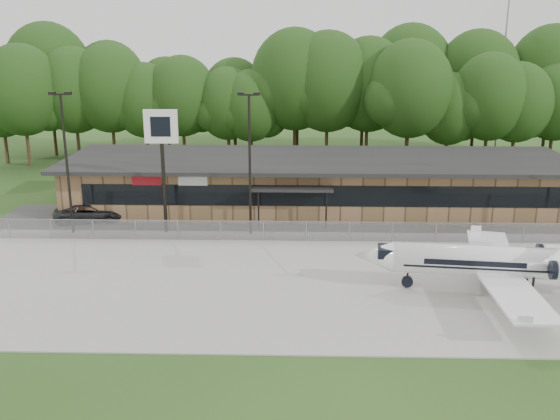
{
  "coord_description": "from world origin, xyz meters",
  "views": [
    {
      "loc": [
        -1.69,
        -26.38,
        14.26
      ],
      "look_at": [
        -2.75,
        12.0,
        3.19
      ],
      "focal_mm": 40.0,
      "sensor_mm": 36.0,
      "label": 1
    }
  ],
  "objects_px": {
    "terminal": "(317,182)",
    "pole_sign": "(162,140)",
    "suv": "(90,212)",
    "business_jet": "(503,263)"
  },
  "relations": [
    {
      "from": "terminal",
      "to": "pole_sign",
      "type": "relative_size",
      "value": 4.56
    },
    {
      "from": "business_jet",
      "to": "pole_sign",
      "type": "xyz_separation_m",
      "value": [
        -21.0,
        10.46,
        5.01
      ]
    },
    {
      "from": "terminal",
      "to": "suv",
      "type": "height_order",
      "value": "terminal"
    },
    {
      "from": "pole_sign",
      "to": "suv",
      "type": "bearing_deg",
      "value": 157.61
    },
    {
      "from": "business_jet",
      "to": "pole_sign",
      "type": "bearing_deg",
      "value": 159.65
    },
    {
      "from": "terminal",
      "to": "business_jet",
      "type": "height_order",
      "value": "business_jet"
    },
    {
      "from": "suv",
      "to": "pole_sign",
      "type": "distance_m",
      "value": 9.28
    },
    {
      "from": "suv",
      "to": "pole_sign",
      "type": "relative_size",
      "value": 0.59
    },
    {
      "from": "business_jet",
      "to": "suv",
      "type": "bearing_deg",
      "value": 160.68
    },
    {
      "from": "business_jet",
      "to": "pole_sign",
      "type": "relative_size",
      "value": 1.73
    }
  ]
}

